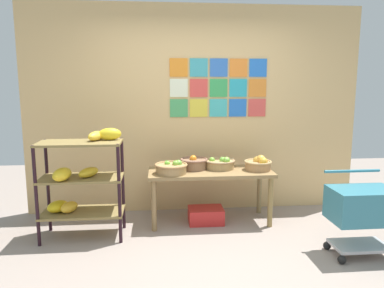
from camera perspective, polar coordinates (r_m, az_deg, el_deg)
ground at (r=3.53m, az=3.24°, el=-18.92°), size 9.29×9.29×0.00m
back_wall_with_art at (r=4.78m, az=0.43°, el=5.32°), size 4.33×0.07×2.66m
banana_shelf_unit at (r=4.14m, az=-17.00°, el=-4.96°), size 0.87×0.51×1.19m
display_table at (r=4.44m, az=2.86°, el=-5.18°), size 1.48×0.59×0.64m
fruit_basket_left at (r=4.52m, az=4.30°, el=-3.02°), size 0.38×0.38×0.16m
fruit_basket_back_right at (r=4.47m, az=0.29°, el=-2.96°), size 0.33×0.33×0.17m
fruit_basket_right at (r=4.27m, az=-3.22°, el=-3.71°), size 0.38×0.38×0.16m
fruit_basket_back_left at (r=4.50m, az=10.34°, el=-3.03°), size 0.33×0.33×0.18m
produce_crate_under_table at (r=4.53m, az=2.16°, el=-11.02°), size 0.42×0.30×0.18m
shopping_cart at (r=3.95m, az=24.94°, el=-9.06°), size 0.61×0.45×0.81m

